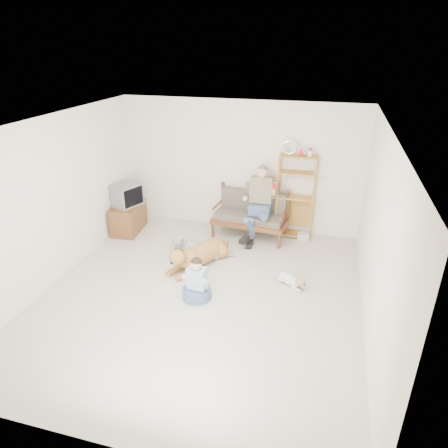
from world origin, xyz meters
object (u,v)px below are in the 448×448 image
(loveseat, at_px, (250,214))
(etagere, at_px, (295,196))
(golden_retriever, at_px, (198,255))
(tv_stand, at_px, (128,218))

(loveseat, bearing_deg, etagere, 18.11)
(loveseat, xyz_separation_m, golden_retriever, (-0.66, -1.46, -0.28))
(tv_stand, distance_m, golden_retriever, 2.14)
(golden_retriever, bearing_deg, loveseat, 91.26)
(loveseat, xyz_separation_m, etagere, (0.87, 0.19, 0.40))
(etagere, relative_size, tv_stand, 2.13)
(golden_retriever, bearing_deg, etagere, 72.81)
(etagere, distance_m, tv_stand, 3.53)
(loveseat, distance_m, tv_stand, 2.60)
(loveseat, bearing_deg, tv_stand, -164.05)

